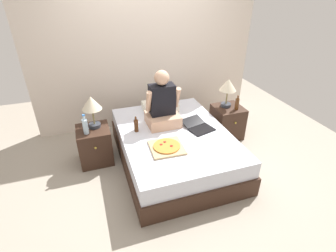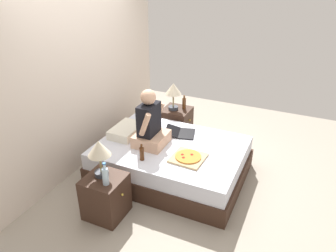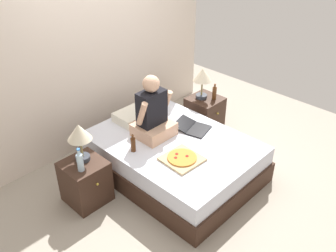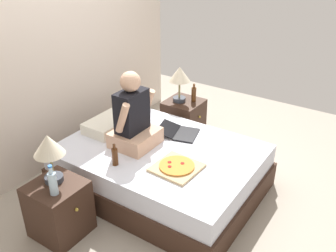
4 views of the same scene
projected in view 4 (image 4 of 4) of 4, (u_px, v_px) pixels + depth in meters
ground_plane at (161, 186)px, 4.00m from camera, size 5.73×5.73×0.00m
wall_back at (58, 52)px, 4.07m from camera, size 3.73×0.12×2.50m
bed at (161, 168)px, 3.89m from camera, size 1.45×1.97×0.48m
nightstand_left at (59, 209)px, 3.29m from camera, size 0.44×0.47×0.52m
lamp_on_left_nightstand at (49, 148)px, 3.07m from camera, size 0.26×0.26×0.45m
water_bottle at (53, 183)px, 3.01m from camera, size 0.07×0.07×0.28m
nightstand_right at (183, 120)px, 4.83m from camera, size 0.44×0.47×0.52m
lamp_on_right_nightstand at (180, 77)px, 4.55m from camera, size 0.26×0.26×0.45m
beer_bottle at (194, 94)px, 4.66m from camera, size 0.06×0.06×0.23m
pillow at (109, 124)px, 4.10m from camera, size 0.52×0.34×0.12m
person_seated at (133, 119)px, 3.71m from camera, size 0.47×0.40×0.78m
laptop at (180, 133)px, 4.02m from camera, size 0.41×0.48×0.07m
pizza_box at (177, 167)px, 3.44m from camera, size 0.42×0.42×0.04m
beer_bottle_on_bed at (115, 156)px, 3.47m from camera, size 0.06×0.06×0.22m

